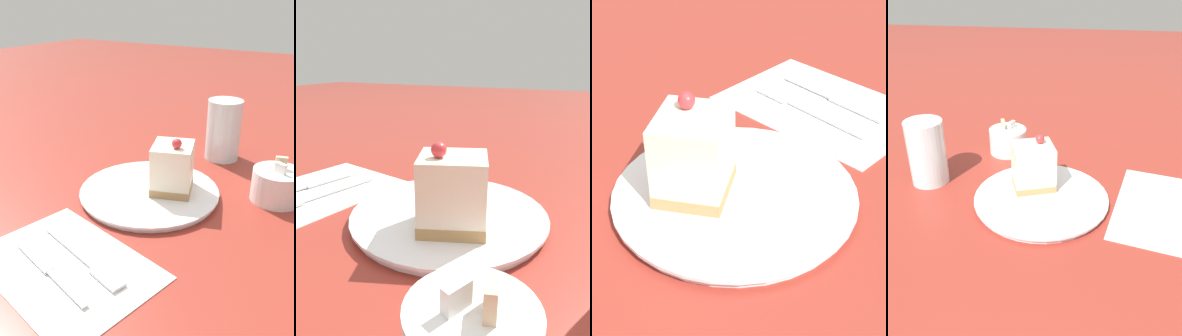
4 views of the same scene
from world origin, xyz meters
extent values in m
plane|color=maroon|center=(0.00, 0.00, 0.00)|extent=(4.00, 4.00, 0.00)
cylinder|color=white|center=(0.02, -0.03, 0.01)|extent=(0.24, 0.24, 0.01)
cylinder|color=white|center=(0.02, -0.03, 0.01)|extent=(0.25, 0.25, 0.00)
cube|color=#AD8451|center=(0.00, 0.01, 0.02)|extent=(0.10, 0.09, 0.01)
cube|color=white|center=(0.00, 0.01, 0.06)|extent=(0.09, 0.09, 0.07)
sphere|color=red|center=(0.01, 0.02, 0.11)|extent=(0.02, 0.02, 0.02)
cube|color=white|center=(0.25, -0.02, 0.00)|extent=(0.22, 0.28, 0.00)
cube|color=silver|center=(0.22, -0.04, 0.01)|extent=(0.04, 0.12, 0.00)
cube|color=silver|center=(0.26, -0.06, 0.01)|extent=(0.04, 0.08, 0.00)
cube|color=#D8B28C|center=(-0.10, 0.17, 0.07)|extent=(0.01, 0.02, 0.02)
cube|color=white|center=(-0.08, 0.18, 0.07)|extent=(0.02, 0.02, 0.02)
camera|label=1|loc=(0.53, 0.29, 0.33)|focal=40.00mm
camera|label=2|loc=(-0.14, 0.32, 0.20)|focal=35.00mm
camera|label=3|loc=(-0.37, -0.27, 0.37)|focal=60.00mm
camera|label=4|loc=(0.10, -0.61, 0.40)|focal=40.00mm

